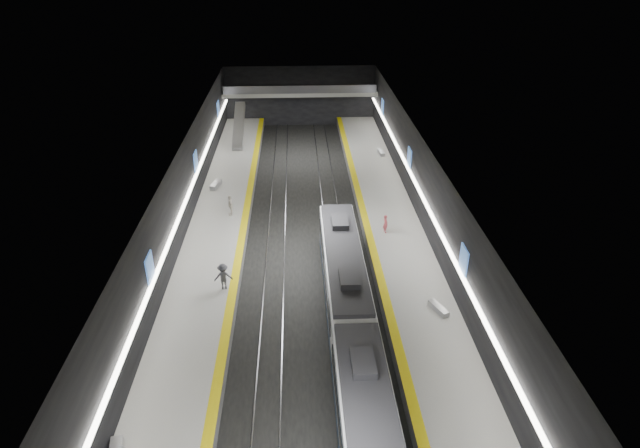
{
  "coord_description": "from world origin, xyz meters",
  "views": [
    {
      "loc": [
        -0.58,
        -36.49,
        22.91
      ],
      "look_at": [
        1.18,
        1.93,
        2.2
      ],
      "focal_mm": 30.0,
      "sensor_mm": 36.0,
      "label": 1
    }
  ],
  "objects_px": {
    "train": "(354,343)",
    "passenger_left_a": "(231,205)",
    "bench_right_far": "(381,153)",
    "passenger_right_a": "(385,224)",
    "passenger_left_b": "(223,277)",
    "bench_right_near": "(438,309)",
    "bench_left_far": "(216,185)",
    "escalator": "(239,126)"
  },
  "relations": [
    {
      "from": "train",
      "to": "passenger_left_a",
      "type": "height_order",
      "value": "train"
    },
    {
      "from": "bench_right_far",
      "to": "passenger_right_a",
      "type": "bearing_deg",
      "value": -103.9
    },
    {
      "from": "train",
      "to": "passenger_left_b",
      "type": "height_order",
      "value": "train"
    },
    {
      "from": "train",
      "to": "bench_right_near",
      "type": "xyz_separation_m",
      "value": [
        6.06,
        4.28,
        -0.98
      ]
    },
    {
      "from": "bench_left_far",
      "to": "bench_right_near",
      "type": "xyz_separation_m",
      "value": [
        17.25,
        -20.77,
        -0.03
      ]
    },
    {
      "from": "train",
      "to": "passenger_left_b",
      "type": "xyz_separation_m",
      "value": [
        -8.42,
        7.55,
        -0.21
      ]
    },
    {
      "from": "escalator",
      "to": "passenger_right_a",
      "type": "height_order",
      "value": "escalator"
    },
    {
      "from": "train",
      "to": "passenger_left_a",
      "type": "distance_m",
      "value": 20.99
    },
    {
      "from": "passenger_left_b",
      "to": "bench_left_far",
      "type": "bearing_deg",
      "value": -87.65
    },
    {
      "from": "bench_left_far",
      "to": "train",
      "type": "bearing_deg",
      "value": -52.51
    },
    {
      "from": "bench_right_near",
      "to": "passenger_left_b",
      "type": "xyz_separation_m",
      "value": [
        -14.48,
        3.27,
        0.78
      ]
    },
    {
      "from": "passenger_left_a",
      "to": "bench_right_far",
      "type": "bearing_deg",
      "value": 119.27
    },
    {
      "from": "bench_right_near",
      "to": "bench_right_far",
      "type": "xyz_separation_m",
      "value": [
        0.46,
        29.05,
        -0.01
      ]
    },
    {
      "from": "bench_right_near",
      "to": "passenger_right_a",
      "type": "xyz_separation_m",
      "value": [
        -1.89,
        10.85,
        0.58
      ]
    },
    {
      "from": "bench_left_far",
      "to": "passenger_left_a",
      "type": "height_order",
      "value": "passenger_left_a"
    },
    {
      "from": "passenger_right_a",
      "to": "passenger_left_b",
      "type": "xyz_separation_m",
      "value": [
        -12.58,
        -7.58,
        0.2
      ]
    },
    {
      "from": "bench_right_far",
      "to": "passenger_left_b",
      "type": "distance_m",
      "value": 29.8
    },
    {
      "from": "bench_right_near",
      "to": "passenger_left_b",
      "type": "height_order",
      "value": "passenger_left_b"
    },
    {
      "from": "train",
      "to": "bench_right_near",
      "type": "distance_m",
      "value": 7.48
    },
    {
      "from": "bench_right_far",
      "to": "passenger_left_a",
      "type": "relative_size",
      "value": 0.88
    },
    {
      "from": "passenger_right_a",
      "to": "bench_right_near",
      "type": "bearing_deg",
      "value": 173.54
    },
    {
      "from": "escalator",
      "to": "passenger_left_b",
      "type": "distance_m",
      "value": 31.18
    },
    {
      "from": "bench_left_far",
      "to": "passenger_left_a",
      "type": "xyz_separation_m",
      "value": [
        2.12,
        -6.12,
        0.7
      ]
    },
    {
      "from": "passenger_left_a",
      "to": "passenger_left_b",
      "type": "height_order",
      "value": "passenger_left_b"
    },
    {
      "from": "bench_right_near",
      "to": "bench_right_far",
      "type": "height_order",
      "value": "bench_right_near"
    },
    {
      "from": "passenger_right_a",
      "to": "bench_left_far",
      "type": "bearing_deg",
      "value": 40.79
    },
    {
      "from": "escalator",
      "to": "passenger_right_a",
      "type": "xyz_separation_m",
      "value": [
        14.17,
        -23.55,
        -1.11
      ]
    },
    {
      "from": "escalator",
      "to": "bench_left_far",
      "type": "xyz_separation_m",
      "value": [
        -1.19,
        -13.63,
        -1.65
      ]
    },
    {
      "from": "escalator",
      "to": "passenger_left_a",
      "type": "xyz_separation_m",
      "value": [
        0.93,
        -19.75,
        -0.96
      ]
    },
    {
      "from": "escalator",
      "to": "passenger_left_a",
      "type": "bearing_deg",
      "value": -87.3
    },
    {
      "from": "passenger_left_b",
      "to": "train",
      "type": "bearing_deg",
      "value": 131.45
    },
    {
      "from": "bench_right_near",
      "to": "passenger_left_a",
      "type": "bearing_deg",
      "value": 112.6
    },
    {
      "from": "bench_left_far",
      "to": "passenger_left_a",
      "type": "distance_m",
      "value": 6.51
    },
    {
      "from": "train",
      "to": "passenger_right_a",
      "type": "distance_m",
      "value": 15.7
    },
    {
      "from": "train",
      "to": "passenger_left_a",
      "type": "relative_size",
      "value": 15.91
    },
    {
      "from": "bench_right_far",
      "to": "escalator",
      "type": "bearing_deg",
      "value": 155.49
    },
    {
      "from": "train",
      "to": "passenger_left_b",
      "type": "relative_size",
      "value": 15.18
    },
    {
      "from": "train",
      "to": "escalator",
      "type": "bearing_deg",
      "value": 104.49
    },
    {
      "from": "bench_left_far",
      "to": "bench_right_near",
      "type": "height_order",
      "value": "bench_left_far"
    },
    {
      "from": "bench_right_far",
      "to": "passenger_right_a",
      "type": "distance_m",
      "value": 18.36
    },
    {
      "from": "bench_left_far",
      "to": "bench_right_far",
      "type": "relative_size",
      "value": 1.21
    },
    {
      "from": "bench_left_far",
      "to": "passenger_right_a",
      "type": "height_order",
      "value": "passenger_right_a"
    }
  ]
}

